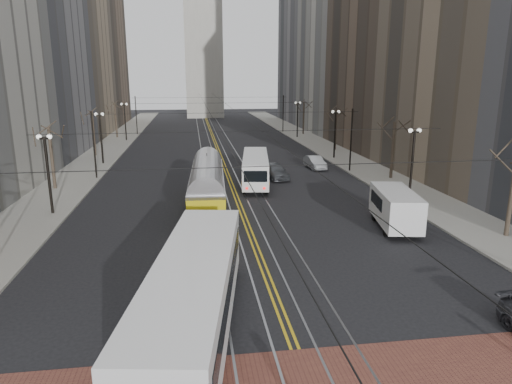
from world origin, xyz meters
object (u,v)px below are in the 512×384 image
object	(u,v)px
transit_bus	(194,300)
streetcar	(207,191)
sedan_grey	(275,171)
cargo_van	(395,210)
sedan_silver	(315,162)
rear_bus	(255,169)

from	to	relation	value
transit_bus	streetcar	xyz separation A→B (m)	(1.13, 17.17, -0.10)
transit_bus	sedan_grey	bearing A→B (deg)	82.53
sedan_grey	streetcar	bearing A→B (deg)	-132.59
transit_bus	cargo_van	bearing A→B (deg)	49.82
transit_bus	sedan_silver	distance (m)	34.66
streetcar	rear_bus	bearing A→B (deg)	63.34
cargo_van	sedan_silver	bearing A→B (deg)	99.36
rear_bus	cargo_van	bearing A→B (deg)	-55.07
streetcar	sedan_silver	xyz separation A→B (m)	(12.22, 14.81, -0.83)
rear_bus	cargo_van	size ratio (longest dim) A/B	1.81
streetcar	rear_bus	xyz separation A→B (m)	(4.78, 8.49, -0.17)
rear_bus	sedan_silver	world-z (taller)	rear_bus
sedan_grey	rear_bus	bearing A→B (deg)	-147.65
transit_bus	cargo_van	world-z (taller)	transit_bus
transit_bus	sedan_grey	world-z (taller)	transit_bus
rear_bus	transit_bus	bearing A→B (deg)	-95.15
streetcar	sedan_grey	distance (m)	12.58
transit_bus	streetcar	size ratio (longest dim) A/B	1.00
streetcar	rear_bus	distance (m)	9.75
transit_bus	sedan_grey	distance (m)	28.78
cargo_van	transit_bus	bearing A→B (deg)	-129.35
cargo_van	sedan_grey	world-z (taller)	cargo_van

